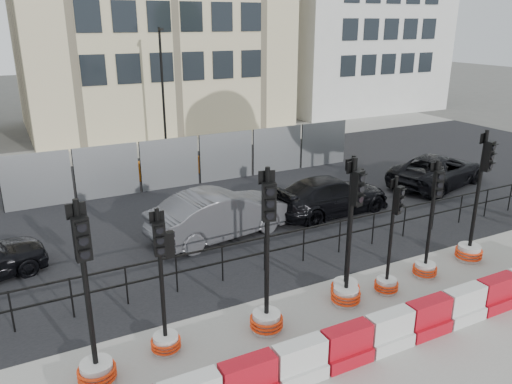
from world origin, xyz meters
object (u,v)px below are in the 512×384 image
traffic_signal_a (94,349)px  traffic_signal_d (348,271)px  traffic_signal_h (472,235)px  car_c (331,196)px

traffic_signal_a → traffic_signal_d: traffic_signal_a is taller
traffic_signal_a → traffic_signal_d: size_ratio=1.01×
traffic_signal_h → car_c: traffic_signal_h is taller
traffic_signal_a → traffic_signal_d: (5.67, 0.11, 0.11)m
traffic_signal_d → traffic_signal_h: traffic_signal_h is taller
traffic_signal_h → car_c: size_ratio=0.81×
traffic_signal_a → car_c: traffic_signal_a is taller
car_c → traffic_signal_a: bearing=116.5°
traffic_signal_d → traffic_signal_h: bearing=-13.2°
car_c → traffic_signal_d: bearing=144.7°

